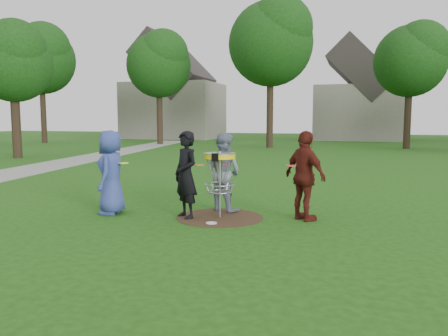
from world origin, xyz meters
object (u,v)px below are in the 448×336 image
(player_black, at_px, (186,175))
(disc_golf_basket, at_px, (220,169))
(player_grey, at_px, (223,172))
(player_blue, at_px, (111,172))
(player_maroon, at_px, (305,176))

(player_black, distance_m, disc_golf_basket, 0.71)
(player_black, distance_m, player_grey, 1.06)
(player_black, bearing_deg, disc_golf_basket, 55.47)
(player_blue, bearing_deg, disc_golf_basket, 85.13)
(player_black, xyz_separation_m, player_grey, (0.53, 0.91, -0.03))
(player_blue, height_order, disc_golf_basket, player_blue)
(player_grey, bearing_deg, player_black, 81.19)
(player_black, relative_size, player_maroon, 0.99)
(player_black, bearing_deg, player_maroon, 48.80)
(player_black, bearing_deg, player_blue, -139.56)
(player_maroon, xyz_separation_m, disc_golf_basket, (-1.70, -0.25, 0.12))
(player_grey, height_order, player_maroon, player_maroon)
(player_black, bearing_deg, player_grey, 97.60)
(player_black, distance_m, player_maroon, 2.41)
(player_blue, relative_size, disc_golf_basket, 1.30)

